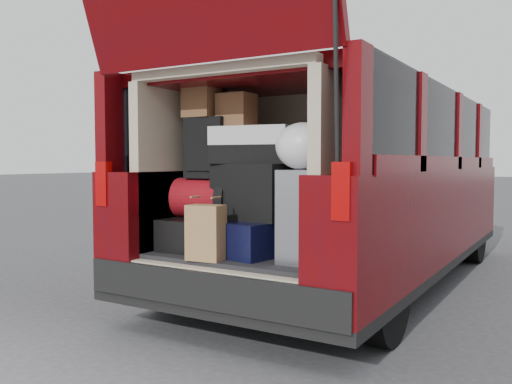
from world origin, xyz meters
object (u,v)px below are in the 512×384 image
red_duffel (205,198)px  kraft_bag (206,233)px  backpack (208,148)px  twotone_duffel (254,145)px  navy_hardshell (254,237)px  black_soft_case (254,192)px  black_hardshell (201,233)px  silver_roller (307,216)px

red_duffel → kraft_bag: bearing=-60.0°
backpack → kraft_bag: bearing=-62.0°
twotone_duffel → navy_hardshell: bearing=-69.6°
red_duffel → twotone_duffel: size_ratio=0.78×
red_duffel → black_soft_case: size_ratio=0.82×
backpack → twotone_duffel: (0.36, 0.03, 0.02)m
kraft_bag → twotone_duffel: twotone_duffel is taller
black_hardshell → kraft_bag: kraft_bag is taller
silver_roller → backpack: (-0.81, 0.08, 0.43)m
silver_roller → red_duffel: silver_roller is taller
black_soft_case → backpack: (-0.37, -0.01, 0.30)m
twotone_duffel → silver_roller: bearing=-20.7°
black_hardshell → silver_roller: (0.85, -0.06, 0.17)m
silver_roller → black_soft_case: bearing=168.3°
red_duffel → backpack: 0.35m
silver_roller → kraft_bag: (-0.57, -0.28, -0.11)m
navy_hardshell → silver_roller: size_ratio=0.92×
navy_hardshell → backpack: bearing=-173.8°
navy_hardshell → red_duffel: size_ratio=1.23×
black_hardshell → kraft_bag: (0.29, -0.33, 0.06)m
kraft_bag → backpack: (-0.24, 0.36, 0.54)m
silver_roller → kraft_bag: size_ratio=1.63×
backpack → twotone_duffel: size_ratio=0.77×
navy_hardshell → kraft_bag: size_ratio=1.51×
navy_hardshell → black_soft_case: 0.31m
black_hardshell → black_soft_case: bearing=4.1°
black_soft_case → silver_roller: bearing=-6.2°
red_duffel → black_soft_case: 0.39m
kraft_bag → backpack: bearing=117.4°
black_hardshell → kraft_bag: size_ratio=1.59×
silver_roller → black_soft_case: size_ratio=1.09×
navy_hardshell → silver_roller: bearing=3.7°
kraft_bag → twotone_duffel: size_ratio=0.63×
black_hardshell → silver_roller: 0.87m
silver_roller → twotone_duffel: 0.64m
black_hardshell → twotone_duffel: twotone_duffel is taller
silver_roller → black_soft_case: black_soft_case is taller
red_duffel → backpack: size_ratio=1.01×
black_soft_case → red_duffel: bearing=-170.1°
black_hardshell → black_soft_case: size_ratio=1.06×
kraft_bag → red_duffel: red_duffel is taller
black_hardshell → navy_hardshell: navy_hardshell is taller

